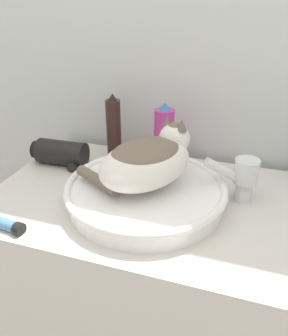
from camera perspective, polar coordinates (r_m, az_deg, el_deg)
name	(u,v)px	position (r m, az deg, el deg)	size (l,w,h in m)	color
wall_back	(191,58)	(1.15, 7.55, 17.12)	(8.00, 0.05, 2.40)	silver
vanity_counter	(156,315)	(1.25, 1.89, -22.46)	(0.91, 0.55, 0.89)	beige
sink_basin	(146,192)	(0.92, 0.25, -3.94)	(0.42, 0.42, 0.06)	white
cat	(148,159)	(0.88, 0.59, 1.45)	(0.32, 0.31, 0.15)	silver
faucet	(242,176)	(0.95, 15.48, -1.26)	(0.14, 0.09, 0.13)	silver
spray_bottle_trigger	(164,137)	(1.10, 3.20, 5.06)	(0.06, 0.06, 0.20)	#B2338C
hairspray_can_black	(114,128)	(1.15, -4.89, 6.36)	(0.05, 0.05, 0.21)	#331E19
hair_dryer	(62,153)	(1.15, -13.01, 2.31)	(0.18, 0.10, 0.08)	black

